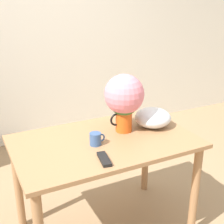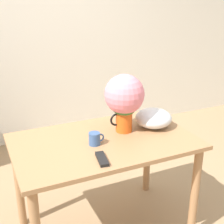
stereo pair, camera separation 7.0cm
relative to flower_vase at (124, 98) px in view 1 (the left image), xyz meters
name	(u,v)px [view 1 (the left image)]	position (x,y,z in m)	size (l,w,h in m)	color
ground_plane	(109,223)	(-0.14, -0.03, -1.05)	(12.00, 12.00, 0.00)	#9E7F5B
wall_back	(39,35)	(-0.14, 1.82, 0.25)	(8.00, 0.05, 2.60)	silver
table	(104,155)	(-0.20, -0.07, -0.38)	(1.27, 0.79, 0.79)	#A3754C
flower_vase	(124,98)	(0.00, 0.00, 0.00)	(0.29, 0.29, 0.43)	#E05619
coffee_mug	(96,139)	(-0.28, -0.12, -0.22)	(0.11, 0.08, 0.09)	#385689
white_bowl	(153,118)	(0.24, -0.02, -0.19)	(0.28, 0.28, 0.14)	silver
remote_control	(104,159)	(-0.32, -0.34, -0.25)	(0.08, 0.18, 0.02)	black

